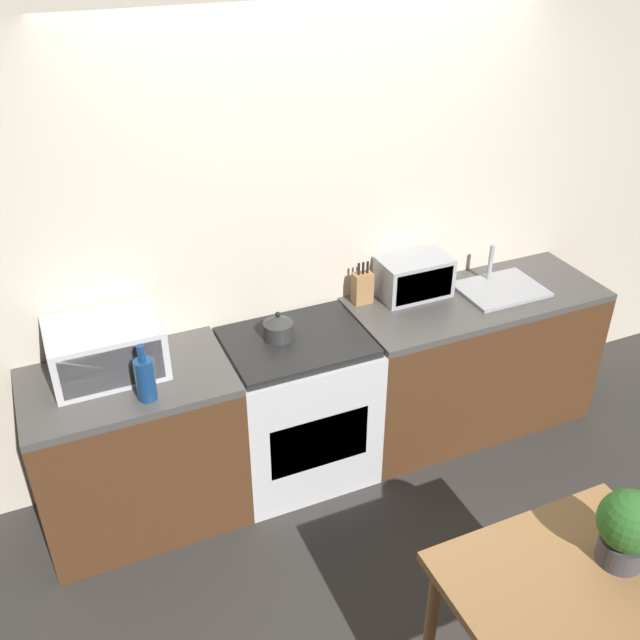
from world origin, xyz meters
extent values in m
plane|color=#33302D|center=(0.00, 0.00, 0.00)|extent=(16.00, 16.00, 0.00)
cube|color=beige|center=(0.00, 1.07, 1.30)|extent=(10.00, 0.06, 2.60)
cube|color=#4C2D19|center=(-1.14, 0.73, 0.43)|extent=(1.01, 0.62, 0.86)
cube|color=#474442|center=(-1.14, 0.73, 0.88)|extent=(1.01, 0.62, 0.04)
cube|color=#4C2D19|center=(0.89, 0.73, 0.43)|extent=(1.51, 0.62, 0.86)
cube|color=#474442|center=(0.89, 0.73, 0.88)|extent=(1.51, 0.62, 0.04)
cube|color=silver|center=(-0.25, 0.73, 0.43)|extent=(0.77, 0.62, 0.86)
cube|color=black|center=(-0.25, 0.73, 0.88)|extent=(0.74, 0.57, 0.04)
cube|color=black|center=(-0.25, 0.43, 0.43)|extent=(0.55, 0.02, 0.32)
cylinder|color=#2D2D2D|center=(-0.33, 0.78, 0.95)|extent=(0.16, 0.16, 0.09)
cone|color=#2D2D2D|center=(-0.33, 0.78, 1.01)|extent=(0.15, 0.15, 0.04)
sphere|color=black|center=(-0.33, 0.78, 1.04)|extent=(0.03, 0.03, 0.03)
cube|color=silver|center=(-1.19, 0.83, 1.03)|extent=(0.53, 0.39, 0.27)
cube|color=black|center=(-1.19, 0.64, 1.03)|extent=(0.47, 0.01, 0.21)
cylinder|color=navy|center=(-1.07, 0.54, 1.00)|extent=(0.09, 0.09, 0.21)
cylinder|color=navy|center=(-1.07, 0.54, 1.15)|extent=(0.03, 0.03, 0.08)
cube|color=#9E7042|center=(0.24, 0.94, 0.99)|extent=(0.11, 0.07, 0.18)
cylinder|color=black|center=(0.21, 0.94, 1.12)|extent=(0.01, 0.01, 0.07)
cylinder|color=black|center=(0.24, 0.94, 1.12)|extent=(0.01, 0.01, 0.07)
cylinder|color=black|center=(0.27, 0.94, 1.12)|extent=(0.01, 0.01, 0.07)
cube|color=#999BA0|center=(0.55, 0.90, 1.02)|extent=(0.41, 0.24, 0.23)
cube|color=black|center=(0.55, 0.79, 1.02)|extent=(0.36, 0.01, 0.19)
cube|color=#999BA0|center=(1.04, 0.73, 0.91)|extent=(0.48, 0.36, 0.02)
cylinder|color=#999BA0|center=(1.04, 0.86, 1.03)|extent=(0.03, 0.03, 0.22)
cube|color=#9E7042|center=(0.14, -1.04, 0.76)|extent=(0.91, 0.78, 0.04)
cylinder|color=#9E7042|center=(-0.26, -0.71, 0.37)|extent=(0.05, 0.05, 0.74)
cylinder|color=#9E7042|center=(0.53, -0.71, 0.37)|extent=(0.05, 0.05, 0.74)
cylinder|color=#424247|center=(0.35, -0.98, 0.83)|extent=(0.17, 0.17, 0.10)
sphere|color=#2D6B28|center=(0.35, -0.98, 0.98)|extent=(0.23, 0.23, 0.23)
camera|label=1|loc=(-1.39, -2.18, 2.93)|focal=40.00mm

